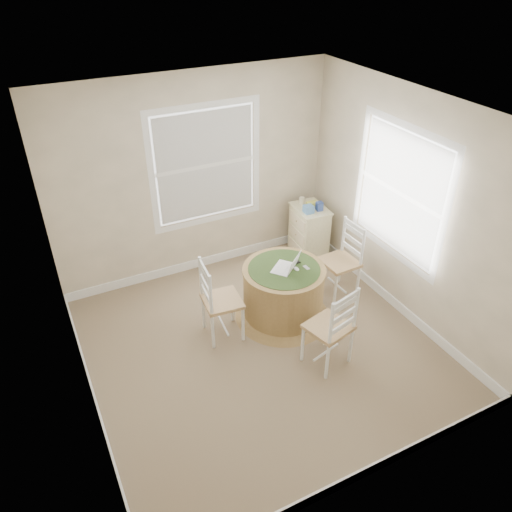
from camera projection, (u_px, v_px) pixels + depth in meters
room at (268, 236)px, 5.00m from camera, size 3.64×3.64×2.64m
round_table at (283, 290)px, 5.77m from camera, size 1.13×1.13×0.68m
chair_left at (222, 300)px, 5.45m from camera, size 0.44×0.46×0.95m
chair_near at (329, 327)px, 5.09m from camera, size 0.51×0.49×0.95m
chair_right at (340, 262)px, 6.09m from camera, size 0.42×0.44×0.95m
laptop at (286, 267)px, 5.59m from camera, size 0.39×0.39×0.21m
mouse at (296, 269)px, 5.60m from camera, size 0.06×0.09×0.03m
phone at (306, 268)px, 5.62m from camera, size 0.05×0.09×0.02m
keys at (297, 262)px, 5.71m from camera, size 0.06×0.05×0.02m
corner_chest at (309, 231)px, 6.93m from camera, size 0.45×0.58×0.73m
tissue_box at (309, 209)px, 6.60m from camera, size 0.13×0.13×0.10m
box_yellow at (312, 204)px, 6.76m from camera, size 0.16×0.11×0.06m
box_blue at (319, 206)px, 6.65m from camera, size 0.09×0.09×0.12m
cup_cream at (302, 201)px, 6.81m from camera, size 0.07×0.07×0.09m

